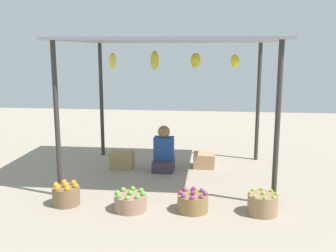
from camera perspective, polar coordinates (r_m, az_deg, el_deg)
The scene contains 9 objects.
ground_plane at distance 6.63m, azimuth 0.58°, elevation -7.10°, with size 14.00×14.00×0.00m, color #A09281.
market_stall_structure at distance 6.31m, azimuth 0.64°, elevation 11.10°, with size 3.29×2.53×2.23m.
vendor_person at distance 6.82m, azimuth -0.61°, elevation -3.96°, with size 0.36×0.44×0.78m.
basket_oranges at distance 5.55m, azimuth -14.57°, elevation -9.64°, with size 0.37×0.37×0.32m.
basket_green_apples at distance 5.24m, azimuth -5.48°, elevation -10.87°, with size 0.42×0.42×0.27m.
basket_purple_onions at distance 5.19m, azimuth 3.62°, elevation -10.98°, with size 0.40×0.40×0.28m.
basket_limes at distance 5.23m, azimuth 13.57°, elevation -10.93°, with size 0.38×0.38×0.30m.
wooden_crate_near_vendor at distance 7.00m, azimuth -6.67°, elevation -4.93°, with size 0.39×0.27×0.29m, color #998751.
wooden_crate_stacked_rear at distance 7.04m, azimuth 5.26°, elevation -4.98°, with size 0.37×0.36×0.25m, color tan.
Camera 1 is at (0.64, -6.26, 2.06)m, focal length 41.99 mm.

